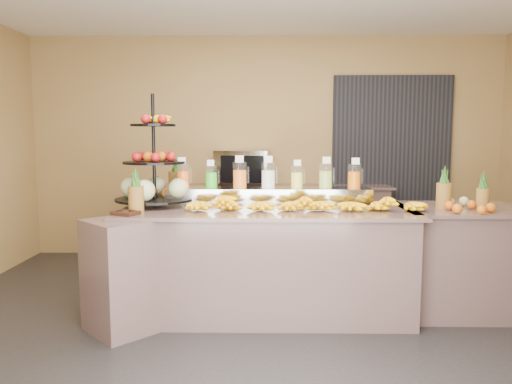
{
  "coord_description": "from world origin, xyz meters",
  "views": [
    {
      "loc": [
        -0.03,
        -3.94,
        1.57
      ],
      "look_at": [
        -0.1,
        0.3,
        1.07
      ],
      "focal_mm": 35.0,
      "sensor_mm": 36.0,
      "label": 1
    }
  ],
  "objects_px": {
    "banana_heap": "(304,203)",
    "right_fruit_pile": "(465,202)",
    "fruit_stand": "(160,178)",
    "pitcher_tray": "(268,196)",
    "oven_warmer": "(243,168)",
    "condiment_caddy": "(126,213)"
  },
  "relations": [
    {
      "from": "pitcher_tray",
      "to": "right_fruit_pile",
      "type": "height_order",
      "value": "right_fruit_pile"
    },
    {
      "from": "right_fruit_pile",
      "to": "fruit_stand",
      "type": "bearing_deg",
      "value": 174.28
    },
    {
      "from": "fruit_stand",
      "to": "banana_heap",
      "type": "bearing_deg",
      "value": -6.95
    },
    {
      "from": "fruit_stand",
      "to": "right_fruit_pile",
      "type": "bearing_deg",
      "value": -0.87
    },
    {
      "from": "pitcher_tray",
      "to": "right_fruit_pile",
      "type": "distance_m",
      "value": 1.69
    },
    {
      "from": "pitcher_tray",
      "to": "condiment_caddy",
      "type": "bearing_deg",
      "value": -151.2
    },
    {
      "from": "pitcher_tray",
      "to": "oven_warmer",
      "type": "relative_size",
      "value": 2.83
    },
    {
      "from": "pitcher_tray",
      "to": "condiment_caddy",
      "type": "relative_size",
      "value": 9.49
    },
    {
      "from": "banana_heap",
      "to": "right_fruit_pile",
      "type": "relative_size",
      "value": 4.84
    },
    {
      "from": "pitcher_tray",
      "to": "fruit_stand",
      "type": "relative_size",
      "value": 1.87
    },
    {
      "from": "fruit_stand",
      "to": "right_fruit_pile",
      "type": "relative_size",
      "value": 2.43
    },
    {
      "from": "banana_heap",
      "to": "condiment_caddy",
      "type": "bearing_deg",
      "value": -169.22
    },
    {
      "from": "fruit_stand",
      "to": "condiment_caddy",
      "type": "distance_m",
      "value": 0.61
    },
    {
      "from": "pitcher_tray",
      "to": "fruit_stand",
      "type": "distance_m",
      "value": 0.99
    },
    {
      "from": "banana_heap",
      "to": "oven_warmer",
      "type": "height_order",
      "value": "oven_warmer"
    },
    {
      "from": "pitcher_tray",
      "to": "fruit_stand",
      "type": "height_order",
      "value": "fruit_stand"
    },
    {
      "from": "fruit_stand",
      "to": "right_fruit_pile",
      "type": "height_order",
      "value": "fruit_stand"
    },
    {
      "from": "fruit_stand",
      "to": "right_fruit_pile",
      "type": "distance_m",
      "value": 2.64
    },
    {
      "from": "right_fruit_pile",
      "to": "oven_warmer",
      "type": "relative_size",
      "value": 0.62
    },
    {
      "from": "fruit_stand",
      "to": "condiment_caddy",
      "type": "height_order",
      "value": "fruit_stand"
    },
    {
      "from": "condiment_caddy",
      "to": "pitcher_tray",
      "type": "bearing_deg",
      "value": 28.8
    },
    {
      "from": "banana_heap",
      "to": "fruit_stand",
      "type": "distance_m",
      "value": 1.31
    }
  ]
}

